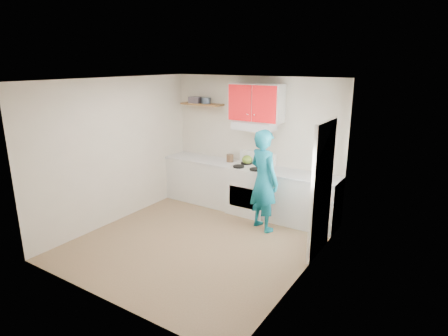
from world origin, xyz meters
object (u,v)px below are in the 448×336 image
Objects in this scene: kettle at (247,160)px; person at (264,180)px; tin at (206,100)px; stove at (250,190)px; crock at (230,159)px.

kettle is 0.12× the size of person.
person is at bearing -47.76° from kettle.
tin is 1.47m from kettle.
person is at bearing -22.90° from tin.
tin is at bearing 171.34° from stove.
stove is 0.89m from person.
crock reaches higher than stove.
tin is 1.27m from crock.
stove is 4.47× the size of kettle.
kettle is at bearing -1.81° from tin.
crock is (-0.37, -0.03, -0.02)m from kettle.
kettle is 1.00m from person.
crock is at bearing -6.85° from person.
tin is at bearing 174.37° from kettle.
crock is at bearing -178.45° from kettle.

